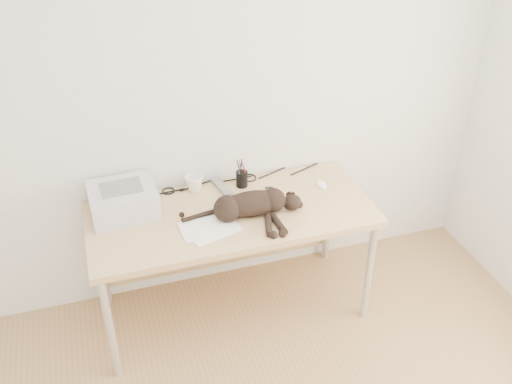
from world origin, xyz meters
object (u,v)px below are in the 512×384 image
object	(u,v)px
cat	(249,206)
mouse	(322,183)
mug	(194,183)
desk	(228,222)
pen_cup	(242,179)
printer	(123,200)

from	to	relation	value
cat	mouse	bearing A→B (deg)	22.82
mug	desk	bearing A→B (deg)	-52.90
cat	mug	world-z (taller)	cat
desk	mug	xyz separation A→B (m)	(-0.15, 0.19, 0.18)
pen_cup	mouse	size ratio (longest dim) A/B	1.80
printer	mouse	distance (m)	1.17
cat	pen_cup	bearing A→B (deg)	84.76
cat	mug	bearing A→B (deg)	127.26
cat	mouse	world-z (taller)	cat
cat	pen_cup	distance (m)	0.32
printer	cat	xyz separation A→B (m)	(0.65, -0.24, -0.02)
desk	pen_cup	distance (m)	0.28
mug	mouse	world-z (taller)	mug
printer	mug	size ratio (longest dim) A/B	3.44
desk	cat	xyz separation A→B (m)	(0.08, -0.16, 0.20)
cat	desk	bearing A→B (deg)	121.89
mug	cat	bearing A→B (deg)	-56.79
mouse	cat	bearing A→B (deg)	-160.35
desk	mug	distance (m)	0.30
printer	mouse	xyz separation A→B (m)	(1.16, -0.07, -0.07)
printer	desk	bearing A→B (deg)	-8.36
printer	pen_cup	xyz separation A→B (m)	(0.70, 0.07, -0.03)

